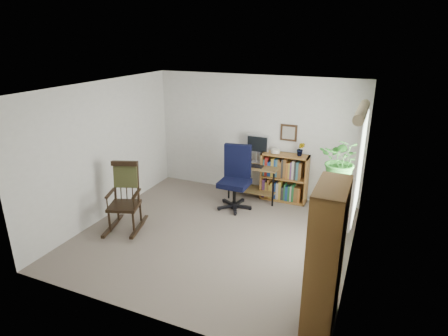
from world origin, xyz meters
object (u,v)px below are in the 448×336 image
at_px(office_chair, 234,178).
at_px(tall_bookshelf, 325,259).
at_px(low_bookshelf, 284,178).
at_px(rocking_chair, 123,197).
at_px(desk, 254,181).

bearing_deg(office_chair, tall_bookshelf, -57.94).
xyz_separation_m(low_bookshelf, tall_bookshelf, (1.25, -3.14, 0.38)).
height_order(office_chair, rocking_chair, office_chair).
xyz_separation_m(desk, rocking_chair, (-1.58, -2.06, 0.22)).
xyz_separation_m(desk, low_bookshelf, (0.57, 0.12, 0.12)).
bearing_deg(rocking_chair, tall_bookshelf, -35.41).
height_order(rocking_chair, tall_bookshelf, tall_bookshelf).
distance_m(desk, office_chair, 0.68).
height_order(office_chair, low_bookshelf, office_chair).
bearing_deg(tall_bookshelf, desk, 121.11).
height_order(desk, low_bookshelf, low_bookshelf).
bearing_deg(desk, tall_bookshelf, -58.89).
height_order(desk, office_chair, office_chair).
height_order(low_bookshelf, tall_bookshelf, tall_bookshelf).
relative_size(rocking_chair, low_bookshelf, 1.21).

